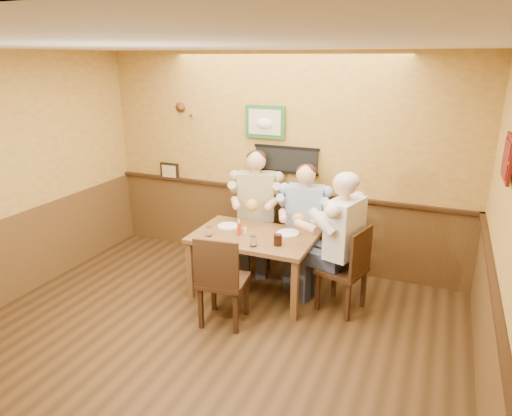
% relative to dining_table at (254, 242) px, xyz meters
% --- Properties ---
extents(room, '(5.02, 5.03, 2.81)m').
position_rel_dining_table_xyz_m(room, '(0.08, -1.33, 1.03)').
color(room, black).
rests_on(room, ground).
extents(dining_table, '(1.40, 0.90, 0.75)m').
position_rel_dining_table_xyz_m(dining_table, '(0.00, 0.00, 0.00)').
color(dining_table, brown).
rests_on(dining_table, ground).
extents(chair_back_left, '(0.57, 0.57, 0.99)m').
position_rel_dining_table_xyz_m(chair_back_left, '(-0.29, 0.77, -0.16)').
color(chair_back_left, '#362011').
rests_on(chair_back_left, ground).
extents(chair_back_right, '(0.48, 0.48, 0.94)m').
position_rel_dining_table_xyz_m(chair_back_right, '(0.42, 0.66, -0.19)').
color(chair_back_right, '#362011').
rests_on(chair_back_right, ground).
extents(chair_right_end, '(0.57, 0.57, 1.00)m').
position_rel_dining_table_xyz_m(chair_right_end, '(1.05, 0.04, -0.16)').
color(chair_right_end, '#362011').
rests_on(chair_right_end, ground).
extents(chair_near_side, '(0.53, 0.53, 1.02)m').
position_rel_dining_table_xyz_m(chair_near_side, '(-0.04, -0.70, -0.15)').
color(chair_near_side, '#362011').
rests_on(chair_near_side, ground).
extents(diner_tan_shirt, '(0.81, 0.81, 1.42)m').
position_rel_dining_table_xyz_m(diner_tan_shirt, '(-0.29, 0.77, 0.05)').
color(diner_tan_shirt, tan).
rests_on(diner_tan_shirt, ground).
extents(diner_blue_polo, '(0.69, 0.69, 1.34)m').
position_rel_dining_table_xyz_m(diner_blue_polo, '(0.42, 0.66, 0.01)').
color(diner_blue_polo, '#8AA2CF').
rests_on(diner_blue_polo, ground).
extents(diner_white_elder, '(0.81, 0.81, 1.42)m').
position_rel_dining_table_xyz_m(diner_white_elder, '(1.05, 0.04, 0.05)').
color(diner_white_elder, silver).
rests_on(diner_white_elder, ground).
extents(water_glass_left, '(0.09, 0.09, 0.11)m').
position_rel_dining_table_xyz_m(water_glass_left, '(-0.46, -0.24, 0.15)').
color(water_glass_left, white).
rests_on(water_glass_left, dining_table).
extents(water_glass_mid, '(0.10, 0.10, 0.12)m').
position_rel_dining_table_xyz_m(water_glass_mid, '(0.13, -0.31, 0.15)').
color(water_glass_mid, silver).
rests_on(water_glass_mid, dining_table).
extents(cola_tumbler, '(0.12, 0.12, 0.12)m').
position_rel_dining_table_xyz_m(cola_tumbler, '(0.37, -0.18, 0.15)').
color(cola_tumbler, black).
rests_on(cola_tumbler, dining_table).
extents(hot_sauce_bottle, '(0.05, 0.05, 0.17)m').
position_rel_dining_table_xyz_m(hot_sauce_bottle, '(-0.15, -0.08, 0.18)').
color(hot_sauce_bottle, red).
rests_on(hot_sauce_bottle, dining_table).
extents(salt_shaker, '(0.04, 0.04, 0.09)m').
position_rel_dining_table_xyz_m(salt_shaker, '(-0.10, -0.03, 0.14)').
color(salt_shaker, silver).
rests_on(salt_shaker, dining_table).
extents(pepper_shaker, '(0.04, 0.04, 0.10)m').
position_rel_dining_table_xyz_m(pepper_shaker, '(-0.19, 0.01, 0.14)').
color(pepper_shaker, black).
rests_on(pepper_shaker, dining_table).
extents(plate_far_left, '(0.33, 0.33, 0.02)m').
position_rel_dining_table_xyz_m(plate_far_left, '(-0.39, 0.13, 0.10)').
color(plate_far_left, silver).
rests_on(plate_far_left, dining_table).
extents(plate_far_right, '(0.35, 0.35, 0.02)m').
position_rel_dining_table_xyz_m(plate_far_right, '(0.36, 0.19, 0.10)').
color(plate_far_right, white).
rests_on(plate_far_right, dining_table).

